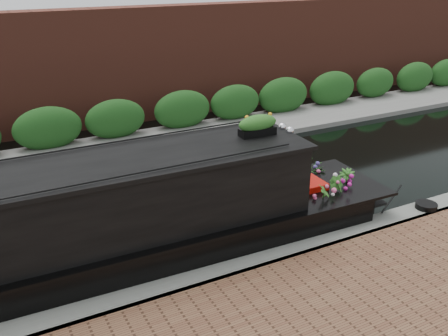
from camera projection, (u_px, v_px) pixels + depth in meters
name	position (u px, v px, depth m)	size (l,w,h in m)	color
ground	(178.00, 203.00, 12.15)	(80.00, 80.00, 0.00)	black
near_bank_coping	(246.00, 272.00, 9.45)	(40.00, 0.60, 0.50)	slate
far_bank_path	(126.00, 149.00, 15.58)	(40.00, 2.40, 0.34)	slate
far_hedge	(118.00, 141.00, 16.31)	(40.00, 1.10, 2.80)	#1B4718
far_brick_wall	(101.00, 124.00, 18.03)	(40.00, 1.00, 8.00)	brown
narrowboat	(93.00, 234.00, 9.10)	(12.16, 2.45, 2.85)	black
rope_fender	(360.00, 195.00, 12.13)	(0.35, 0.35, 0.39)	#876447
coiled_mooring_rope	(426.00, 206.00, 11.32)	(0.48, 0.48, 0.12)	black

